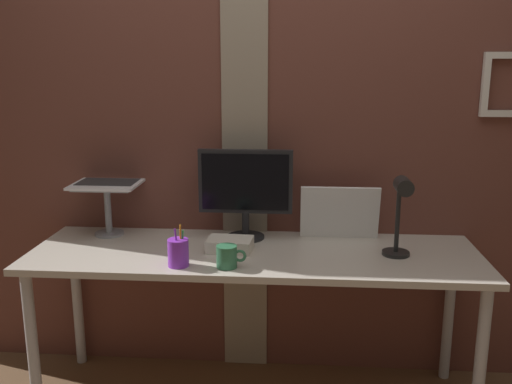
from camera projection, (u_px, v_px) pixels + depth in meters
The scene contains 10 objects.
brick_wall_back at pixel (270, 123), 2.75m from camera, with size 3.71×0.16×2.54m.
desk at pixel (254, 266), 2.54m from camera, with size 2.02×0.62×0.73m.
monitor at pixel (245, 186), 2.65m from camera, with size 0.45×0.18×0.43m.
laptop_stand at pixel (108, 202), 2.72m from camera, with size 0.28×0.22×0.25m.
laptop at pixel (111, 171), 2.76m from camera, with size 0.32×0.33×0.22m.
whiteboard_panel at pixel (340, 213), 2.67m from camera, with size 0.37×0.02×0.26m, color white.
desk_lamp at pixel (401, 208), 2.37m from camera, with size 0.12×0.20×0.37m.
pen_cup at pixel (178, 252), 2.33m from camera, with size 0.09×0.09×0.18m.
coffee_mug at pixel (227, 256), 2.31m from camera, with size 0.12×0.09×0.09m.
paper_clutter_stack at pixel (230, 245), 2.52m from camera, with size 0.20×0.14×0.06m, color silver.
Camera 1 is at (0.15, -2.36, 1.57)m, focal length 39.37 mm.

